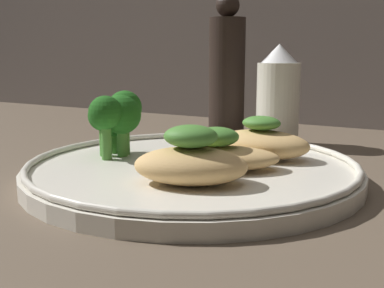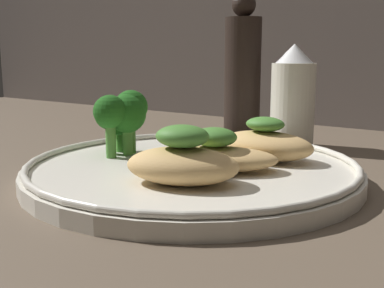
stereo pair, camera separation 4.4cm
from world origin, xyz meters
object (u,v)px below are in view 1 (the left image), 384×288
Objects in this scene: broccoli_bunch at (115,116)px; sauce_bottle at (278,98)px; plate at (192,170)px; pepper_grinder at (227,75)px.

sauce_bottle reaches higher than broccoli_bunch.
broccoli_bunch is (-8.73, -0.11, 4.48)cm from plate.
plate is 21.72cm from pepper_grinder.
broccoli_bunch is 0.51× the size of sauce_bottle.
plate is 4.71× the size of broccoli_bunch.
broccoli_bunch is 20.01cm from pepper_grinder.
broccoli_bunch is 21.91cm from sauce_bottle.
broccoli_bunch is at bearing -179.25° from plate.
pepper_grinder reaches higher than broccoli_bunch.
sauce_bottle reaches higher than plate.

